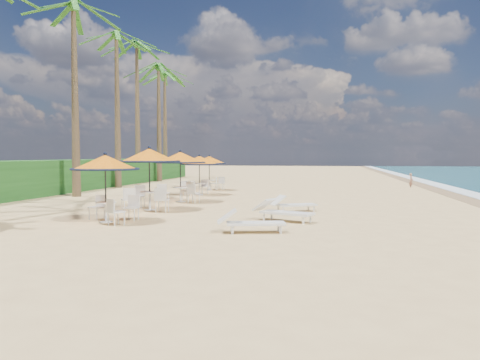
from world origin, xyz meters
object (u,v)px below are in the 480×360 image
Objects in this scene: lounger_mid at (281,211)px; station_1 at (148,163)px; station_4 at (210,163)px; lounger_far at (292,204)px; station_3 at (198,165)px; station_0 at (107,171)px; lounger_near at (249,222)px; station_2 at (181,164)px.

station_1 is at bearing -178.34° from lounger_mid.
station_4 is 11.41m from lounger_far.
station_1 reaches higher than station_3.
station_0 is 1.15× the size of lounger_near.
lounger_near is 0.93× the size of lounger_mid.
station_3 is 3.47m from station_4.
station_0 is at bearing -90.25° from station_3.
station_0 is at bearing -92.46° from station_2.
station_2 is (0.28, 6.45, 0.11)m from station_0.
station_2 is 1.15× the size of lounger_mid.
station_1 is 5.56m from lounger_far.
lounger_near is (4.35, -7.60, -1.39)m from station_2.
station_2 is 8.87m from lounger_near.
station_1 is 1.29× the size of lounger_near.
lounger_far is at bearing 5.55° from station_1.
station_1 is 1.05× the size of station_2.
station_0 reaches higher than lounger_far.
station_3 is at bearing 143.07° from lounger_mid.
station_3 is 1.13× the size of lounger_near.
lounger_mid is 1.13× the size of lounger_far.
lounger_mid is (4.98, -5.22, -1.37)m from station_2.
lounger_far is (5.11, -2.70, -1.40)m from station_2.
lounger_far is at bearing 67.41° from lounger_near.
lounger_far is at bearing -27.81° from station_2.
station_3 is at bearing -85.89° from station_4.
station_2 is at bearing -86.40° from station_3.
lounger_mid is (5.26, 1.23, -1.27)m from station_0.
station_2 is at bearing -86.15° from station_4.
lounger_far is at bearing 34.89° from station_0.
station_1 is 1.14× the size of station_3.
station_0 is 1.07× the size of lounger_mid.
station_2 is 1.23× the size of lounger_near.
station_0 is 4.94m from lounger_near.
lounger_mid is 2.53m from lounger_far.
station_2 is 3.71m from station_3.
station_3 reaches higher than lounger_far.
station_0 reaches higher than lounger_mid.
station_2 reaches higher than lounger_near.
station_2 is 7.35m from lounger_mid.
lounger_mid is at bearing -46.38° from station_2.
station_4 reaches higher than lounger_mid.
lounger_far is (5.59, -9.86, -1.32)m from station_4.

